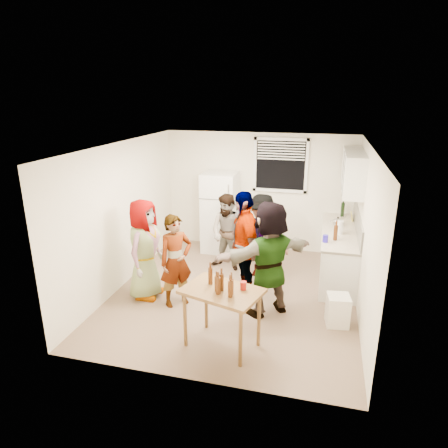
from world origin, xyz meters
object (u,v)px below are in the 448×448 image
(kettle, at_px, (337,226))
(guest_stripe, at_px, (178,303))
(guest_grey, at_px, (148,295))
(guest_back_right, at_px, (260,275))
(red_cup, at_px, (243,289))
(blue_cup, at_px, (325,242))
(beer_bottle_counter, at_px, (335,240))
(guest_orange, at_px, (267,311))
(guest_back_left, at_px, (228,268))
(beer_bottle_table, at_px, (217,291))
(wine_bottle, at_px, (342,216))
(refrigerator, at_px, (220,212))
(serving_table, at_px, (222,345))
(trash_bin, at_px, (338,309))
(guest_black, at_px, (243,294))

(kettle, xyz_separation_m, guest_stripe, (-2.47, -1.97, -0.90))
(guest_grey, distance_m, guest_back_right, 2.14)
(red_cup, xyz_separation_m, guest_stripe, (-1.26, 0.84, -0.84))
(guest_grey, bearing_deg, blue_cup, -69.29)
(kettle, bearing_deg, beer_bottle_counter, -99.68)
(guest_grey, xyz_separation_m, guest_orange, (2.05, -0.02, 0.00))
(beer_bottle_counter, distance_m, guest_orange, 1.70)
(guest_back_left, bearing_deg, beer_bottle_table, -65.61)
(blue_cup, bearing_deg, guest_back_left, 164.67)
(wine_bottle, height_order, guest_stripe, wine_bottle)
(guest_orange, bearing_deg, guest_stripe, -36.15)
(refrigerator, relative_size, beer_bottle_table, 8.19)
(red_cup, relative_size, guest_orange, 0.06)
(refrigerator, distance_m, blue_cup, 2.61)
(wine_bottle, xyz_separation_m, serving_table, (-1.58, -3.54, -0.90))
(trash_bin, height_order, guest_orange, trash_bin)
(guest_stripe, relative_size, guest_back_left, 1.01)
(wine_bottle, height_order, guest_black, wine_bottle)
(guest_back_right, bearing_deg, blue_cup, -12.32)
(wine_bottle, bearing_deg, guest_orange, -113.98)
(serving_table, relative_size, guest_black, 0.55)
(refrigerator, distance_m, guest_grey, 2.56)
(guest_grey, xyz_separation_m, guest_back_left, (1.07, 1.39, 0.00))
(guest_orange, bearing_deg, guest_black, -82.94)
(serving_table, relative_size, red_cup, 9.05)
(beer_bottle_counter, bearing_deg, beer_bottle_table, -124.69)
(wine_bottle, height_order, guest_back_right, wine_bottle)
(serving_table, height_order, guest_grey, serving_table)
(refrigerator, xyz_separation_m, guest_stripe, (-0.07, -2.45, -0.85))
(red_cup, bearing_deg, beer_bottle_table, -158.08)
(beer_bottle_table, relative_size, guest_black, 0.11)
(kettle, relative_size, guest_back_right, 0.14)
(wine_bottle, bearing_deg, trash_bin, -91.41)
(guest_back_left, height_order, guest_black, guest_back_left)
(blue_cup, bearing_deg, guest_black, -159.69)
(beer_bottle_counter, relative_size, serving_table, 0.26)
(trash_bin, xyz_separation_m, guest_back_left, (-2.03, 1.52, -0.25))
(blue_cup, xyz_separation_m, guest_back_right, (-1.12, 0.35, -0.90))
(beer_bottle_counter, relative_size, blue_cup, 2.09)
(refrigerator, bearing_deg, beer_bottle_table, -75.87)
(beer_bottle_counter, bearing_deg, guest_black, -157.00)
(refrigerator, relative_size, beer_bottle_counter, 6.60)
(beer_bottle_table, relative_size, red_cup, 1.88)
(red_cup, distance_m, guest_back_right, 2.38)
(wine_bottle, relative_size, guest_stripe, 0.19)
(beer_bottle_table, distance_m, red_cup, 0.35)
(guest_grey, relative_size, guest_black, 0.93)
(refrigerator, height_order, red_cup, refrigerator)
(wine_bottle, distance_m, serving_table, 3.98)
(kettle, height_order, guest_back_left, kettle)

